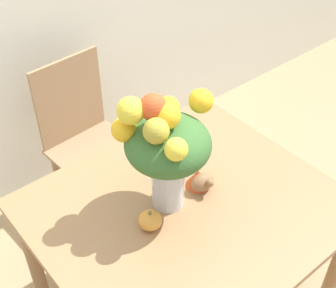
# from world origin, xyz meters

# --- Properties ---
(dining_table) EXTENTS (1.13, 1.00, 0.73)m
(dining_table) POSITION_xyz_m (0.00, 0.00, 0.63)
(dining_table) COLOR #9E754C
(dining_table) RESTS_ON ground_plane
(flower_vase) EXTENTS (0.37, 0.31, 0.50)m
(flower_vase) POSITION_xyz_m (-0.05, 0.06, 1.01)
(flower_vase) COLOR silver
(flower_vase) RESTS_ON dining_table
(pumpkin) EXTENTS (0.09, 0.09, 0.08)m
(pumpkin) POSITION_xyz_m (-0.17, 0.01, 0.76)
(pumpkin) COLOR gold
(pumpkin) RESTS_ON dining_table
(turkey_figurine) EXTENTS (0.10, 0.13, 0.08)m
(turkey_figurine) POSITION_xyz_m (0.11, 0.04, 0.77)
(turkey_figurine) COLOR #936642
(turkey_figurine) RESTS_ON dining_table
(dining_chair_near_window) EXTENTS (0.45, 0.45, 0.92)m
(dining_chair_near_window) POSITION_xyz_m (0.06, 0.86, 0.47)
(dining_chair_near_window) COLOR #9E7A56
(dining_chair_near_window) RESTS_ON ground_plane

